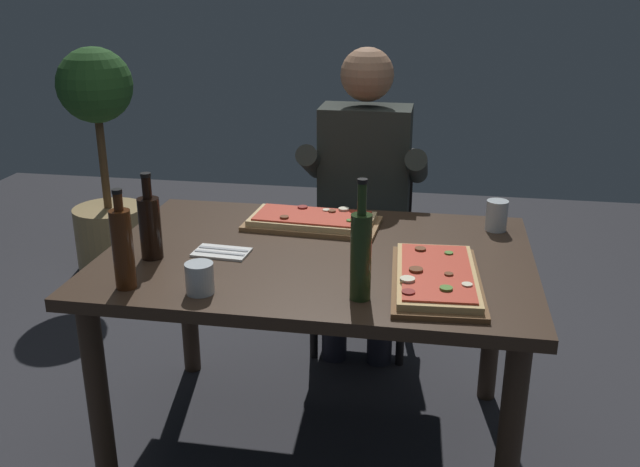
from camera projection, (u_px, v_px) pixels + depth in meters
name	position (u px, v px, depth m)	size (l,w,h in m)	color
ground_plane	(318.00, 440.00, 2.57)	(6.40, 6.40, 0.00)	#2D2D33
dining_table	(317.00, 279.00, 2.35)	(1.40, 0.96, 0.74)	#3D2B1E
pizza_rectangular_front	(312.00, 221.00, 2.56)	(0.50, 0.27, 0.05)	olive
pizza_rectangular_left	(436.00, 277.00, 2.08)	(0.29, 0.51, 0.05)	brown
wine_bottle_dark	(361.00, 253.00, 1.94)	(0.06, 0.06, 0.35)	#233819
oil_bottle_amber	(123.00, 247.00, 2.01)	(0.06, 0.06, 0.30)	#47230F
vinegar_bottle_green	(150.00, 225.00, 2.24)	(0.07, 0.07, 0.28)	black
tumbler_near_camera	(200.00, 280.00, 2.01)	(0.08, 0.08, 0.09)	silver
tumbler_far_side	(497.00, 215.00, 2.50)	(0.08, 0.08, 0.11)	silver
napkin_cutlery_set	(222.00, 252.00, 2.31)	(0.19, 0.12, 0.01)	white
diner_chair	(365.00, 236.00, 3.18)	(0.44, 0.44, 0.87)	black
seated_diner	(363.00, 190.00, 2.98)	(0.53, 0.41, 1.33)	#23232D
potted_plant_corner	(103.00, 159.00, 3.88)	(0.40, 0.40, 1.25)	tan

